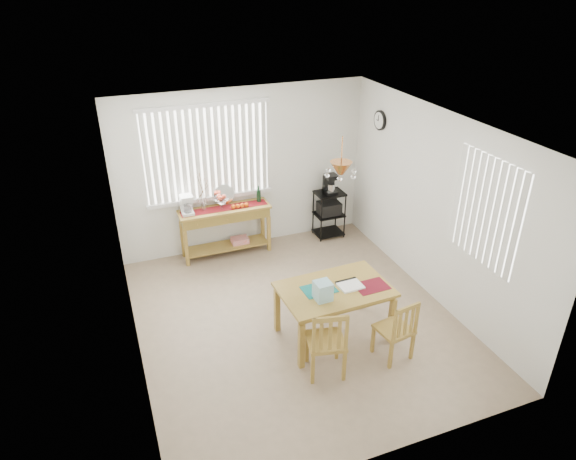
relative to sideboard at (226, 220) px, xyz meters
name	(u,v)px	position (x,y,z in m)	size (l,w,h in m)	color
ground	(296,320)	(0.38, -2.03, -0.61)	(4.00, 4.50, 0.01)	tan
room_shell	(297,203)	(0.39, -2.01, 1.09)	(4.20, 4.70, 2.70)	white
sideboard	(226,220)	(0.00, 0.00, 0.00)	(1.43, 0.40, 0.80)	#AA8839
sideboard_items	(209,203)	(-0.23, 0.01, 0.32)	(1.36, 0.33, 0.62)	maroon
wire_cart	(329,210)	(1.79, -0.03, -0.12)	(0.47, 0.38, 0.80)	black
cart_items	(330,184)	(1.79, -0.02, 0.35)	(0.19, 0.23, 0.33)	black
dining_table	(335,294)	(0.70, -2.49, 0.03)	(1.36, 0.90, 0.71)	#AA8839
table_items	(330,290)	(0.58, -2.61, 0.19)	(1.03, 0.47, 0.23)	#147471
chair_left	(327,342)	(0.33, -3.07, -0.16)	(0.50, 0.50, 0.90)	#AA8839
chair_right	(396,330)	(1.20, -3.12, -0.20)	(0.43, 0.43, 0.82)	#AA8839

